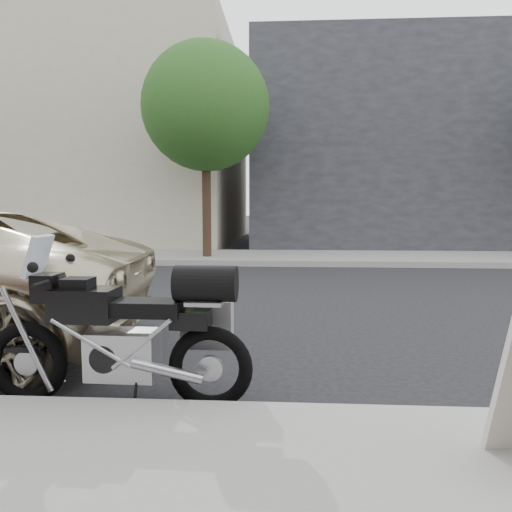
# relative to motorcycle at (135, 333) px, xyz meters

# --- Properties ---
(ground) EXTENTS (120.00, 120.00, 0.00)m
(ground) POSITION_rel_motorcycle_xyz_m (-0.98, -3.76, -0.58)
(ground) COLOR black
(ground) RESTS_ON ground
(far_sidewalk) EXTENTS (44.00, 3.00, 0.15)m
(far_sidewalk) POSITION_rel_motorcycle_xyz_m (-0.98, -10.26, -0.51)
(far_sidewalk) COLOR gray
(far_sidewalk) RESTS_ON ground
(far_building_dark) EXTENTS (16.00, 11.00, 7.00)m
(far_building_dark) POSITION_rel_motorcycle_xyz_m (-7.98, -17.25, 2.92)
(far_building_dark) COLOR #242428
(far_building_dark) RESTS_ON ground
(far_building_cream) EXTENTS (14.00, 11.00, 8.00)m
(far_building_cream) POSITION_rel_motorcycle_xyz_m (8.02, -17.25, 3.42)
(far_building_cream) COLOR #A39B83
(far_building_cream) RESTS_ON ground
(street_tree_mid) EXTENTS (3.40, 3.40, 5.70)m
(street_tree_mid) POSITION_rel_motorcycle_xyz_m (1.02, -9.76, 3.56)
(street_tree_mid) COLOR #342317
(street_tree_mid) RESTS_ON far_sidewalk
(motorcycle) EXTENTS (2.13, 0.69, 1.35)m
(motorcycle) POSITION_rel_motorcycle_xyz_m (0.00, 0.00, 0.00)
(motorcycle) COLOR black
(motorcycle) RESTS_ON ground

